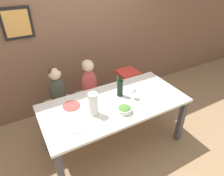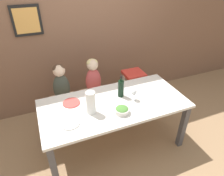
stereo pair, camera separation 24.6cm
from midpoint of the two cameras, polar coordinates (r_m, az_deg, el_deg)
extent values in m
plane|color=#9E7A56|center=(3.01, -1.80, -15.48)|extent=(14.00, 14.00, 0.00)
cube|color=brown|center=(3.27, -12.50, 16.03)|extent=(10.00, 0.06, 2.70)
cube|color=black|center=(3.06, -27.74, 16.00)|extent=(0.39, 0.02, 0.41)
cube|color=gold|center=(3.04, -27.71, 15.95)|extent=(0.32, 0.00, 0.34)
cube|color=white|center=(2.53, -2.07, -4.56)|extent=(1.84, 0.87, 0.03)
cube|color=#4C4C51|center=(2.37, -17.50, -22.62)|extent=(0.07, 0.07, 0.70)
cube|color=#4C4C51|center=(2.95, 16.79, -9.03)|extent=(0.07, 0.07, 0.70)
cube|color=#4C4C51|center=(2.89, -21.19, -11.13)|extent=(0.07, 0.07, 0.70)
cube|color=#4C4C51|center=(3.38, 8.09, -1.84)|extent=(0.07, 0.07, 0.70)
cylinder|color=silver|center=(3.10, -17.99, -10.29)|extent=(0.04, 0.04, 0.42)
cylinder|color=silver|center=(3.14, -13.07, -8.84)|extent=(0.04, 0.04, 0.42)
cylinder|color=silver|center=(3.32, -19.12, -7.34)|extent=(0.04, 0.04, 0.42)
cylinder|color=silver|center=(3.35, -14.53, -6.02)|extent=(0.04, 0.04, 0.42)
cube|color=tan|center=(3.08, -16.85, -4.73)|extent=(0.38, 0.37, 0.05)
cylinder|color=silver|center=(3.17, -9.56, -7.76)|extent=(0.04, 0.04, 0.42)
cylinder|color=silver|center=(3.25, -4.97, -6.29)|extent=(0.04, 0.04, 0.42)
cylinder|color=silver|center=(3.38, -11.25, -5.05)|extent=(0.04, 0.04, 0.42)
cylinder|color=silver|center=(3.45, -6.91, -3.74)|extent=(0.04, 0.04, 0.42)
cube|color=tan|center=(3.17, -8.50, -2.32)|extent=(0.38, 0.37, 0.05)
cylinder|color=silver|center=(3.35, 1.58, -2.28)|extent=(0.04, 0.04, 0.65)
cylinder|color=silver|center=(3.46, 4.96, -1.19)|extent=(0.04, 0.04, 0.65)
cylinder|color=silver|center=(3.52, -0.36, -0.37)|extent=(0.04, 0.04, 0.65)
cylinder|color=silver|center=(3.62, 2.91, 0.62)|extent=(0.04, 0.04, 0.65)
cube|color=red|center=(3.30, 2.40, 4.34)|extent=(0.32, 0.31, 0.05)
ellipsoid|color=#3D4238|center=(2.94, -17.58, -0.97)|extent=(0.24, 0.16, 0.43)
sphere|color=beige|center=(2.81, -18.52, 3.82)|extent=(0.17, 0.17, 0.17)
ellipsoid|color=#473323|center=(2.80, -18.65, 4.36)|extent=(0.17, 0.16, 0.12)
ellipsoid|color=#C64C4C|center=(3.04, -8.87, 1.44)|extent=(0.24, 0.16, 0.43)
sphere|color=beige|center=(2.91, -9.33, 6.18)|extent=(0.17, 0.17, 0.17)
ellipsoid|color=#DBC684|center=(2.90, -9.45, 6.70)|extent=(0.17, 0.16, 0.12)
cylinder|color=black|center=(2.58, -0.43, -0.10)|extent=(0.08, 0.08, 0.23)
cylinder|color=black|center=(2.51, -0.44, 2.76)|extent=(0.03, 0.03, 0.07)
cylinder|color=black|center=(2.49, -0.44, 3.26)|extent=(0.03, 0.03, 0.02)
cylinder|color=white|center=(2.28, -8.46, -4.67)|extent=(0.11, 0.11, 0.28)
cylinder|color=white|center=(2.60, 3.33, -2.92)|extent=(0.06, 0.06, 0.00)
cylinder|color=white|center=(2.58, 3.36, -2.28)|extent=(0.01, 0.01, 0.07)
ellipsoid|color=white|center=(2.54, 3.41, -0.87)|extent=(0.07, 0.07, 0.09)
cylinder|color=silver|center=(2.35, 0.57, -6.37)|extent=(0.17, 0.17, 0.06)
ellipsoid|color=#4C8438|center=(2.33, 0.58, -5.82)|extent=(0.15, 0.15, 0.04)
cylinder|color=silver|center=(2.24, -13.88, -10.75)|extent=(0.22, 0.22, 0.01)
cylinder|color=#D14C47|center=(2.53, -14.27, -5.03)|extent=(0.22, 0.22, 0.01)
camera|label=1|loc=(0.12, -92.86, -1.83)|focal=32.00mm
camera|label=2|loc=(0.12, 87.14, 1.83)|focal=32.00mm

